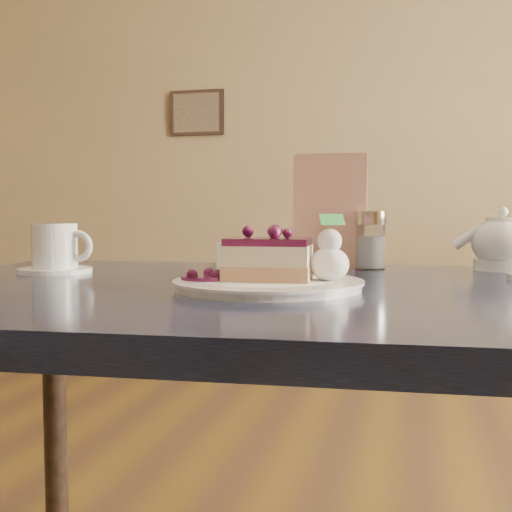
% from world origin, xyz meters
% --- Properties ---
extents(main_table, '(1.19, 0.83, 0.72)m').
position_xyz_m(main_table, '(0.19, 0.36, 0.64)').
color(main_table, '#192240').
rests_on(main_table, ground).
extents(dessert_plate, '(0.25, 0.25, 0.01)m').
position_xyz_m(dessert_plate, '(0.20, 0.31, 0.72)').
color(dessert_plate, white).
rests_on(dessert_plate, main_table).
extents(cheesecake_slice, '(0.12, 0.09, 0.06)m').
position_xyz_m(cheesecake_slice, '(0.20, 0.31, 0.76)').
color(cheesecake_slice, tan).
rests_on(cheesecake_slice, dessert_plate).
extents(whipped_cream, '(0.05, 0.05, 0.05)m').
position_xyz_m(whipped_cream, '(0.28, 0.33, 0.75)').
color(whipped_cream, white).
rests_on(whipped_cream, dessert_plate).
extents(berry_sauce, '(0.08, 0.08, 0.01)m').
position_xyz_m(berry_sauce, '(0.11, 0.30, 0.73)').
color(berry_sauce, '#380A27').
rests_on(berry_sauce, dessert_plate).
extents(coffee_set, '(0.13, 0.12, 0.08)m').
position_xyz_m(coffee_set, '(-0.21, 0.46, 0.76)').
color(coffee_set, white).
rests_on(coffee_set, main_table).
extents(tea_set, '(0.21, 0.27, 0.10)m').
position_xyz_m(tea_set, '(0.55, 0.65, 0.76)').
color(tea_set, white).
rests_on(tea_set, main_table).
extents(menu_card, '(0.14, 0.04, 0.21)m').
position_xyz_m(menu_card, '(0.24, 0.66, 0.82)').
color(menu_card, beige).
rests_on(menu_card, main_table).
extents(sugar_shaker, '(0.06, 0.06, 0.11)m').
position_xyz_m(sugar_shaker, '(0.31, 0.65, 0.77)').
color(sugar_shaker, white).
rests_on(sugar_shaker, main_table).
extents(napkin_stack, '(0.12, 0.12, 0.05)m').
position_xyz_m(napkin_stack, '(0.09, 0.64, 0.74)').
color(napkin_stack, white).
rests_on(napkin_stack, main_table).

